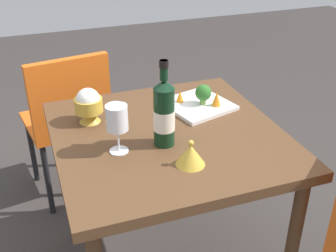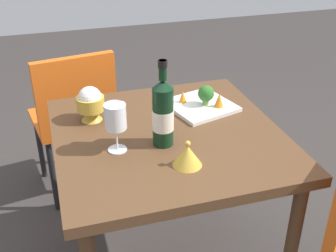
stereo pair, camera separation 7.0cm
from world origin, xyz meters
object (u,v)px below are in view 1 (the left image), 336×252
Objects in this scene: chair_near_window at (69,114)px; broccoli_floret at (203,93)px; rice_bowl at (89,105)px; carrot_garnish_right at (217,99)px; wine_glass at (117,119)px; serving_plate at (198,105)px; rice_bowl_lid at (190,155)px; carrot_garnish_left at (180,96)px; wine_bottle at (164,113)px.

chair_near_window is 9.91× the size of broccoli_floret.
rice_bowl is 2.34× the size of carrot_garnish_right.
wine_glass is 0.48m from serving_plate.
chair_near_window reaches higher than rice_bowl_lid.
broccoli_floret is at bearing 144.24° from carrot_garnish_right.
broccoli_floret reaches higher than carrot_garnish_left.
rice_bowl_lid is at bearing -106.63° from carrot_garnish_left.
chair_near_window is at bearing 108.20° from rice_bowl_lid.
chair_near_window is 0.82m from wine_glass.
wine_bottle is 0.17m from wine_glass.
broccoli_floret is (0.42, 0.22, -0.06)m from wine_glass.
carrot_garnish_left is at bearing 39.27° from wine_glass.
rice_bowl is 0.47m from broccoli_floret.
broccoli_floret reaches higher than rice_bowl_lid.
broccoli_floret is at bearing -31.68° from carrot_garnish_left.
carrot_garnish_left is (-0.07, 0.04, 0.03)m from serving_plate.
chair_near_window is at bearing 94.31° from rice_bowl.
carrot_garnish_left is (0.43, -0.47, 0.24)m from chair_near_window.
wine_bottle reaches higher than chair_near_window.
wine_bottle reaches higher than serving_plate.
rice_bowl is 1.42× the size of rice_bowl_lid.
carrot_garnish_left is (-0.08, 0.05, -0.02)m from broccoli_floret.
broccoli_floret is (0.51, -0.52, 0.26)m from chair_near_window.
wine_bottle reaches higher than wine_glass.
rice_bowl is 0.39m from carrot_garnish_left.
broccoli_floret is at bearing -55.14° from chair_near_window.
broccoli_floret is (0.02, -0.01, 0.06)m from serving_plate.
carrot_garnish_right is at bearing 53.27° from rice_bowl_lid.
wine_glass is at bearing -92.35° from chair_near_window.
rice_bowl_lid is 0.43m from carrot_garnish_right.
rice_bowl_lid reaches higher than carrot_garnish_left.
chair_near_window reaches higher than serving_plate.
rice_bowl is 0.46× the size of serving_plate.
wine_glass is at bearing -152.06° from broccoli_floret.
serving_plate is at bearing 45.64° from wine_bottle.
rice_bowl is at bearing -95.09° from chair_near_window.
wine_glass is at bearing -140.73° from carrot_garnish_left.
carrot_garnish_left is at bearing 73.37° from rice_bowl_lid.
rice_bowl is 1.65× the size of broccoli_floret.
chair_near_window is 6.00× the size of rice_bowl.
wine_glass is at bearing 142.25° from rice_bowl_lid.
rice_bowl reaches higher than chair_near_window.
wine_bottle is 3.72× the size of broccoli_floret.
chair_near_window is 16.82× the size of carrot_garnish_left.
wine_bottle is at bearing -121.08° from carrot_garnish_left.
serving_plate is (0.23, 0.24, -0.12)m from wine_bottle.
chair_near_window is 0.78m from broccoli_floret.
broccoli_floret is at bearing -31.93° from serving_plate.
chair_near_window is at bearing 134.26° from broccoli_floret.
rice_bowl_lid is 0.44m from serving_plate.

